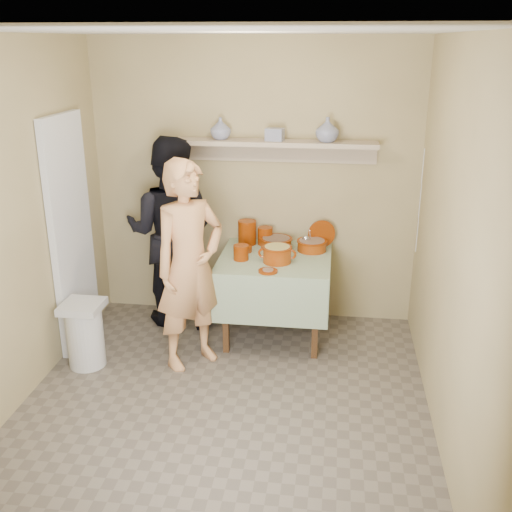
% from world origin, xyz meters
% --- Properties ---
extents(ground, '(3.50, 3.50, 0.00)m').
position_xyz_m(ground, '(0.00, 0.00, 0.00)').
color(ground, '#645A4F').
rests_on(ground, ground).
extents(tile_panel, '(0.06, 0.70, 2.00)m').
position_xyz_m(tile_panel, '(-1.46, 0.95, 1.00)').
color(tile_panel, silver).
rests_on(tile_panel, ground).
extents(plate_stack_a, '(0.17, 0.17, 0.22)m').
position_xyz_m(plate_stack_a, '(-0.05, 1.59, 0.87)').
color(plate_stack_a, '#691F00').
rests_on(plate_stack_a, serving_table).
extents(plate_stack_b, '(0.14, 0.14, 0.17)m').
position_xyz_m(plate_stack_b, '(0.12, 1.60, 0.84)').
color(plate_stack_b, '#691F00').
rests_on(plate_stack_b, serving_table).
extents(bowl_stack, '(0.13, 0.13, 0.13)m').
position_xyz_m(bowl_stack, '(-0.04, 1.16, 0.83)').
color(bowl_stack, '#691F00').
rests_on(bowl_stack, serving_table).
extents(empty_bowl, '(0.16, 0.16, 0.05)m').
position_xyz_m(empty_bowl, '(-0.05, 1.37, 0.78)').
color(empty_bowl, '#691F00').
rests_on(empty_bowl, serving_table).
extents(propped_lid, '(0.26, 0.12, 0.25)m').
position_xyz_m(propped_lid, '(0.64, 1.61, 0.88)').
color(propped_lid, '#691F00').
rests_on(propped_lid, serving_table).
extents(vase_right, '(0.21, 0.21, 0.21)m').
position_xyz_m(vase_right, '(0.65, 1.60, 1.82)').
color(vase_right, navy).
rests_on(vase_right, wall_shelf).
extents(vase_left, '(0.26, 0.26, 0.19)m').
position_xyz_m(vase_left, '(-0.28, 1.62, 1.82)').
color(vase_left, navy).
rests_on(vase_left, wall_shelf).
extents(ceramic_box, '(0.17, 0.13, 0.11)m').
position_xyz_m(ceramic_box, '(0.20, 1.61, 1.77)').
color(ceramic_box, navy).
rests_on(ceramic_box, wall_shelf).
extents(person_cook, '(0.73, 0.74, 1.72)m').
position_xyz_m(person_cook, '(-0.38, 0.70, 0.86)').
color(person_cook, tan).
rests_on(person_cook, ground).
extents(person_helper, '(0.87, 0.68, 1.77)m').
position_xyz_m(person_helper, '(-0.74, 1.47, 0.88)').
color(person_helper, black).
rests_on(person_helper, ground).
extents(room_shell, '(3.04, 3.54, 2.62)m').
position_xyz_m(room_shell, '(0.00, 0.00, 1.61)').
color(room_shell, tan).
rests_on(room_shell, ground).
extents(serving_table, '(0.97, 0.97, 0.76)m').
position_xyz_m(serving_table, '(0.25, 1.28, 0.64)').
color(serving_table, '#4C2D16').
rests_on(serving_table, ground).
extents(cazuela_meat_a, '(0.30, 0.30, 0.10)m').
position_xyz_m(cazuela_meat_a, '(0.23, 1.51, 0.82)').
color(cazuela_meat_a, maroon).
rests_on(cazuela_meat_a, serving_table).
extents(cazuela_meat_b, '(0.28, 0.28, 0.10)m').
position_xyz_m(cazuela_meat_b, '(0.56, 1.48, 0.82)').
color(cazuela_meat_b, maroon).
rests_on(cazuela_meat_b, serving_table).
extents(ladle, '(0.08, 0.26, 0.19)m').
position_xyz_m(ladle, '(0.51, 1.49, 0.87)').
color(ladle, silver).
rests_on(ladle, cazuela_meat_b).
extents(cazuela_rice, '(0.33, 0.25, 0.14)m').
position_xyz_m(cazuela_rice, '(0.28, 1.14, 0.85)').
color(cazuela_rice, maroon).
rests_on(cazuela_rice, serving_table).
extents(front_plate, '(0.16, 0.16, 0.03)m').
position_xyz_m(front_plate, '(0.23, 0.90, 0.77)').
color(front_plate, '#691F00').
rests_on(front_plate, serving_table).
extents(wall_shelf, '(1.80, 0.25, 0.21)m').
position_xyz_m(wall_shelf, '(0.20, 1.65, 1.67)').
color(wall_shelf, tan).
rests_on(wall_shelf, room_shell).
extents(trash_bin, '(0.32, 0.32, 0.56)m').
position_xyz_m(trash_bin, '(-1.24, 0.53, 0.28)').
color(trash_bin, silver).
rests_on(trash_bin, ground).
extents(electrical_cord, '(0.01, 0.05, 0.90)m').
position_xyz_m(electrical_cord, '(1.47, 1.48, 1.25)').
color(electrical_cord, silver).
rests_on(electrical_cord, wall_shelf).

